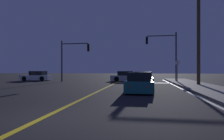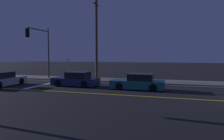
{
  "view_description": "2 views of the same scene",
  "coord_description": "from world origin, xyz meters",
  "px_view_note": "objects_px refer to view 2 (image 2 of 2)",
  "views": [
    {
      "loc": [
        3.05,
        -5.47,
        1.49
      ],
      "look_at": [
        -0.64,
        18.4,
        1.49
      ],
      "focal_mm": 31.87,
      "sensor_mm": 36.0,
      "label": 1
    },
    {
      "loc": [
        -13.79,
        5.51,
        2.79
      ],
      "look_at": [
        1.3,
        10.1,
        1.71
      ],
      "focal_mm": 32.09,
      "sensor_mm": 36.0,
      "label": 2
    }
  ],
  "objects_px": {
    "street_sign_corner": "(68,66)",
    "car_far_approaching_silver": "(2,80)",
    "car_following_oncoming_navy": "(76,80)",
    "traffic_signal_near_right": "(41,45)",
    "car_parked_curb_teal": "(138,83)",
    "utility_pole_right": "(96,35)"
  },
  "relations": [
    {
      "from": "car_following_oncoming_navy",
      "to": "utility_pole_right",
      "type": "distance_m",
      "value": 6.94
    },
    {
      "from": "car_following_oncoming_navy",
      "to": "car_far_approaching_silver",
      "type": "bearing_deg",
      "value": 108.56
    },
    {
      "from": "car_following_oncoming_navy",
      "to": "traffic_signal_near_right",
      "type": "distance_m",
      "value": 7.26
    },
    {
      "from": "car_parked_curb_teal",
      "to": "utility_pole_right",
      "type": "distance_m",
      "value": 9.24
    },
    {
      "from": "car_parked_curb_teal",
      "to": "car_following_oncoming_navy",
      "type": "bearing_deg",
      "value": 88.0
    },
    {
      "from": "utility_pole_right",
      "to": "traffic_signal_near_right",
      "type": "bearing_deg",
      "value": 112.47
    },
    {
      "from": "car_following_oncoming_navy",
      "to": "street_sign_corner",
      "type": "bearing_deg",
      "value": 39.25
    },
    {
      "from": "car_following_oncoming_navy",
      "to": "traffic_signal_near_right",
      "type": "height_order",
      "value": "traffic_signal_near_right"
    },
    {
      "from": "car_parked_curb_teal",
      "to": "car_far_approaching_silver",
      "type": "xyz_separation_m",
      "value": [
        -1.82,
        12.48,
        0.0
      ]
    },
    {
      "from": "car_far_approaching_silver",
      "to": "traffic_signal_near_right",
      "type": "relative_size",
      "value": 0.72
    },
    {
      "from": "car_parked_curb_teal",
      "to": "traffic_signal_near_right",
      "type": "distance_m",
      "value": 12.52
    },
    {
      "from": "car_following_oncoming_navy",
      "to": "car_far_approaching_silver",
      "type": "distance_m",
      "value": 6.9
    },
    {
      "from": "car_parked_curb_teal",
      "to": "car_far_approaching_silver",
      "type": "distance_m",
      "value": 12.61
    },
    {
      "from": "car_parked_curb_teal",
      "to": "utility_pole_right",
      "type": "xyz_separation_m",
      "value": [
        5.39,
        5.86,
        4.69
      ]
    },
    {
      "from": "car_parked_curb_teal",
      "to": "utility_pole_right",
      "type": "relative_size",
      "value": 0.44
    },
    {
      "from": "car_parked_curb_teal",
      "to": "car_far_approaching_silver",
      "type": "height_order",
      "value": "same"
    },
    {
      "from": "car_far_approaching_silver",
      "to": "street_sign_corner",
      "type": "height_order",
      "value": "street_sign_corner"
    },
    {
      "from": "car_far_approaching_silver",
      "to": "utility_pole_right",
      "type": "bearing_deg",
      "value": 46.49
    },
    {
      "from": "street_sign_corner",
      "to": "car_far_approaching_silver",
      "type": "bearing_deg",
      "value": 147.92
    },
    {
      "from": "traffic_signal_near_right",
      "to": "street_sign_corner",
      "type": "bearing_deg",
      "value": 109.45
    },
    {
      "from": "car_parked_curb_teal",
      "to": "street_sign_corner",
      "type": "relative_size",
      "value": 1.77
    },
    {
      "from": "car_following_oncoming_navy",
      "to": "car_far_approaching_silver",
      "type": "xyz_separation_m",
      "value": [
        -2.08,
        6.58,
        0.0
      ]
    }
  ]
}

